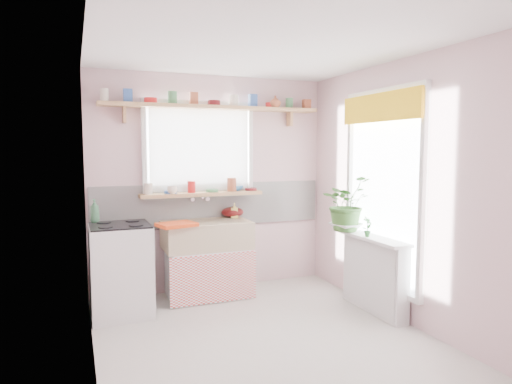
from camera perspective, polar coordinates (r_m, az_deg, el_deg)
name	(u,v)px	position (r m, az deg, el deg)	size (l,w,h in m)	color
room	(290,175)	(4.92, 4.25, 2.10)	(3.20, 3.20, 3.20)	beige
sink_unit	(207,258)	(5.18, -6.14, -8.26)	(0.95, 0.65, 1.11)	white
cooker	(121,270)	(4.78, -16.52, -9.28)	(0.58, 0.58, 0.93)	white
radiator_ledge	(374,273)	(4.85, 14.57, -9.78)	(0.22, 0.95, 0.78)	white
windowsill	(202,194)	(5.24, -6.77, -0.25)	(1.40, 0.22, 0.04)	tan
pine_shelf	(214,108)	(5.27, -5.26, 10.47)	(2.52, 0.24, 0.04)	tan
shelf_crockery	(214,101)	(5.27, -5.27, 11.28)	(2.47, 0.11, 0.12)	silver
sill_crockery	(198,188)	(5.22, -7.31, 0.54)	(1.35, 0.11, 0.12)	silver
dish_tray	(177,225)	(4.82, -9.88, -4.04)	(0.38, 0.28, 0.04)	#EC4615
colander	(233,212)	(5.39, -2.95, -2.53)	(0.26, 0.26, 0.12)	#520E0E
jade_plant	(346,203)	(4.99, 11.22, -1.38)	(0.53, 0.46, 0.59)	#386A2A
fruit_bowl	(346,227)	(5.03, 11.16, -4.28)	(0.33, 0.33, 0.08)	white
herb_pot	(367,227)	(4.71, 13.75, -4.22)	(0.11, 0.07, 0.21)	#2B6C2D
soap_bottle_sink	(234,210)	(5.33, -2.71, -2.32)	(0.08, 0.08, 0.18)	#EBD668
sill_cup	(172,190)	(5.10, -10.43, 0.25)	(0.11, 0.11, 0.09)	white
sill_bowl	(235,188)	(5.42, -2.63, 0.50)	(0.20, 0.20, 0.06)	teal
shelf_vase	(275,102)	(5.47, 2.43, 11.23)	(0.13, 0.13, 0.14)	#A85433
cooker_bottle	(95,211)	(4.87, -19.52, -2.21)	(0.09, 0.09, 0.24)	#38714B
fruit	(346,221)	(5.03, 11.20, -3.57)	(0.20, 0.14, 0.10)	#E15B12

